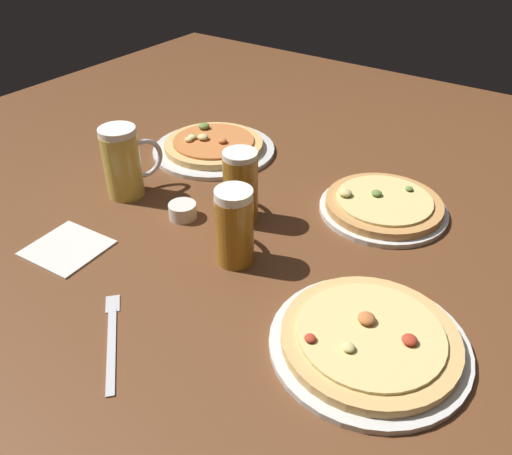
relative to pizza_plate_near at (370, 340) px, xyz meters
name	(u,v)px	position (x,y,z in m)	size (l,w,h in m)	color
ground_plane	(256,241)	(-0.34, 0.16, -0.03)	(2.40, 2.40, 0.03)	brown
pizza_plate_near	(370,340)	(0.00, 0.00, 0.00)	(0.33, 0.33, 0.05)	silver
pizza_plate_far	(383,206)	(-0.15, 0.40, 0.00)	(0.29, 0.29, 0.05)	silver
pizza_plate_side	(214,146)	(-0.67, 0.42, 0.00)	(0.34, 0.34, 0.05)	silver
beer_mug_dark	(240,186)	(-0.41, 0.19, 0.07)	(0.13, 0.10, 0.17)	#9E6619
beer_mug_amber	(124,162)	(-0.69, 0.12, 0.07)	(0.09, 0.15, 0.17)	gold
beer_mug_pale	(234,226)	(-0.33, 0.06, 0.06)	(0.12, 0.10, 0.16)	#9E6619
ramekin_sauce	(183,211)	(-0.51, 0.12, 0.00)	(0.06, 0.06, 0.04)	silver
napkin_folded	(67,247)	(-0.63, -0.11, -0.01)	(0.15, 0.14, 0.01)	silver
fork_left	(112,338)	(-0.37, -0.23, -0.01)	(0.18, 0.17, 0.01)	silver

